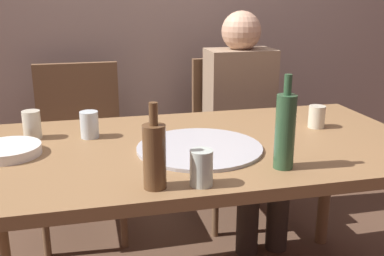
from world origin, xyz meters
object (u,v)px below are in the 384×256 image
Objects in this scene: tumbler_near at (201,168)px; wine_glass at (89,125)px; wine_bottle at (285,130)px; pizza_tray at (199,148)px; beer_bottle at (154,155)px; short_glass at (317,117)px; tumbler_far at (32,125)px; plate_stack at (8,150)px; chair_left at (80,139)px; chair_right at (235,128)px; guest_in_sweater at (245,113)px; dining_table at (195,162)px.

tumbler_near is 0.61m from wine_glass.
wine_bottle reaches higher than wine_glass.
pizza_tray is 0.33m from wine_bottle.
wine_bottle is 0.42m from beer_bottle.
short_glass reaches higher than pizza_tray.
wine_bottle reaches higher than short_glass.
wine_bottle is 0.94m from tumbler_far.
chair_left reaches higher than plate_stack.
pizza_tray is at bearing -25.12° from tumbler_far.
beer_bottle is at bearing -71.90° from wine_glass.
chair_right is at bearing 39.39° from wine_glass.
tumbler_near reaches higher than wine_glass.
wine_bottle is at bearing 78.52° from chair_right.
chair_right is (0.45, 0.90, -0.22)m from pizza_tray.
beer_bottle is 2.76× the size of short_glass.
wine_glass is 0.31m from plate_stack.
beer_bottle is 0.54m from wine_glass.
wine_bottle reaches higher than chair_left.
chair_right is at bearing -180.00° from chair_left.
short_glass is (0.53, 0.15, 0.04)m from pizza_tray.
guest_in_sweater is (0.81, 0.52, -0.14)m from wine_glass.
tumbler_far is at bearing 75.78° from chair_left.
tumbler_far is 1.12m from short_glass.
beer_bottle is 1.24m from chair_left.
plate_stack is at bearing 74.36° from chair_left.
tumbler_near is at bearing -166.19° from wine_bottle.
plate_stack is (-1.18, -0.06, -0.03)m from short_glass.
short_glass is at bearing 98.56° from guest_in_sweater.
tumbler_far is at bearing 131.95° from tumbler_near.
tumbler_far reaches higher than tumbler_near.
guest_in_sweater reaches higher than tumbler_far.
tumbler_far is (-0.58, 0.27, 0.05)m from pizza_tray.
dining_table is 7.56× the size of plate_stack.
tumbler_near is 1.17× the size of short_glass.
plate_stack is (-0.58, 0.39, -0.04)m from tumbler_near.
pizza_tray is 1.49× the size of wine_bottle.
chair_left is (0.22, 0.80, -0.23)m from plate_stack.
tumbler_near is 0.75m from short_glass.
guest_in_sweater is (1.02, 0.48, -0.14)m from tumbler_far.
dining_table is 0.95m from chair_left.
guest_in_sweater is at bearing 63.84° from tumbler_near.
wine_bottle reaches higher than beer_bottle.
tumbler_far reaches higher than wine_glass.
guest_in_sweater reaches higher than plate_stack.
plate_stack is at bearing 159.38° from wine_bottle.
pizza_tray is at bearing 54.79° from beer_bottle.
plate_stack is (-0.64, 0.10, 0.01)m from pizza_tray.
plate_stack is (-0.07, -0.17, -0.04)m from tumbler_far.
dining_table is 0.39m from tumbler_near.
beer_bottle reaches higher than dining_table.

